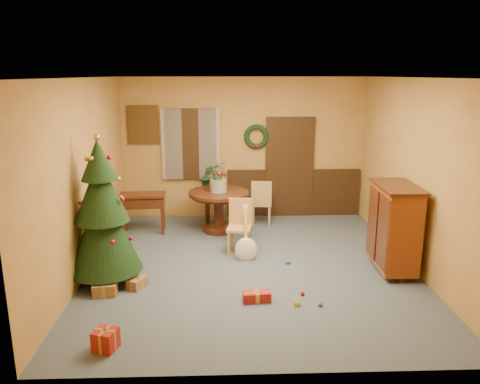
{
  "coord_description": "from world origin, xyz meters",
  "views": [
    {
      "loc": [
        -0.43,
        -6.88,
        2.96
      ],
      "look_at": [
        -0.17,
        0.4,
        1.11
      ],
      "focal_mm": 35.0,
      "sensor_mm": 36.0,
      "label": 1
    }
  ],
  "objects_px": {
    "christmas_tree": "(102,214)",
    "sideboard": "(395,226)",
    "writing_desk": "(143,203)",
    "chair_near": "(240,224)",
    "dining_table": "(219,204)"
  },
  "relations": [
    {
      "from": "sideboard",
      "to": "writing_desk",
      "type": "bearing_deg",
      "value": 154.85
    },
    {
      "from": "sideboard",
      "to": "dining_table",
      "type": "bearing_deg",
      "value": 143.86
    },
    {
      "from": "sideboard",
      "to": "chair_near",
      "type": "bearing_deg",
      "value": 158.4
    },
    {
      "from": "christmas_tree",
      "to": "writing_desk",
      "type": "xyz_separation_m",
      "value": [
        0.19,
        2.18,
        -0.45
      ]
    },
    {
      "from": "dining_table",
      "to": "writing_desk",
      "type": "height_order",
      "value": "dining_table"
    },
    {
      "from": "dining_table",
      "to": "writing_desk",
      "type": "distance_m",
      "value": 1.44
    },
    {
      "from": "dining_table",
      "to": "writing_desk",
      "type": "bearing_deg",
      "value": -179.04
    },
    {
      "from": "chair_near",
      "to": "sideboard",
      "type": "relative_size",
      "value": 0.67
    },
    {
      "from": "christmas_tree",
      "to": "sideboard",
      "type": "distance_m",
      "value": 4.32
    },
    {
      "from": "chair_near",
      "to": "sideboard",
      "type": "distance_m",
      "value": 2.5
    },
    {
      "from": "dining_table",
      "to": "sideboard",
      "type": "bearing_deg",
      "value": -36.14
    },
    {
      "from": "dining_table",
      "to": "christmas_tree",
      "type": "height_order",
      "value": "christmas_tree"
    },
    {
      "from": "dining_table",
      "to": "chair_near",
      "type": "relative_size",
      "value": 1.27
    },
    {
      "from": "christmas_tree",
      "to": "sideboard",
      "type": "bearing_deg",
      "value": 3.26
    },
    {
      "from": "chair_near",
      "to": "christmas_tree",
      "type": "relative_size",
      "value": 0.42
    }
  ]
}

